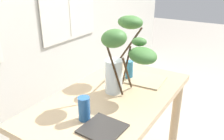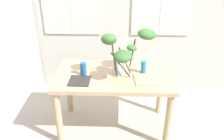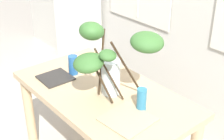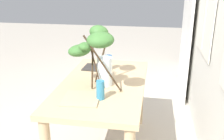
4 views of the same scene
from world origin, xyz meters
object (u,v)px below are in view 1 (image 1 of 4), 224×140
at_px(plate_square_left, 103,129).
at_px(drinking_glass_blue_left, 84,109).
at_px(drinking_glass_blue_right, 129,70).
at_px(vase_with_branches, 125,51).
at_px(plate_square_right, 146,80).
at_px(dining_table, 113,110).

bearing_deg(plate_square_left, drinking_glass_blue_left, 81.09).
height_order(drinking_glass_blue_left, drinking_glass_blue_right, same).
xyz_separation_m(vase_with_branches, plate_square_right, (0.24, -0.07, -0.30)).
bearing_deg(plate_square_left, vase_with_branches, 15.69).
xyz_separation_m(vase_with_branches, drinking_glass_blue_right, (0.21, 0.07, -0.23)).
distance_m(drinking_glass_blue_right, plate_square_left, 0.72).
bearing_deg(vase_with_branches, drinking_glass_blue_left, 178.46).
bearing_deg(plate_square_right, dining_table, 165.25).
distance_m(drinking_glass_blue_left, drinking_glass_blue_right, 0.66).
distance_m(dining_table, drinking_glass_blue_right, 0.38).
relative_size(vase_with_branches, plate_square_left, 2.79).
bearing_deg(drinking_glass_blue_right, drinking_glass_blue_left, -174.59).
bearing_deg(drinking_glass_blue_right, dining_table, -171.76).
xyz_separation_m(plate_square_left, plate_square_right, (0.71, 0.07, -0.00)).
bearing_deg(plate_square_left, drinking_glass_blue_right, 16.89).
bearing_deg(dining_table, drinking_glass_blue_left, -177.38).
xyz_separation_m(dining_table, drinking_glass_blue_left, (-0.33, -0.02, 0.19)).
height_order(drinking_glass_blue_left, plate_square_right, drinking_glass_blue_left).
height_order(dining_table, drinking_glass_blue_right, drinking_glass_blue_right).
relative_size(plate_square_left, plate_square_right, 0.81).
relative_size(drinking_glass_blue_left, plate_square_right, 0.54).
xyz_separation_m(drinking_glass_blue_left, plate_square_left, (-0.02, -0.14, -0.07)).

